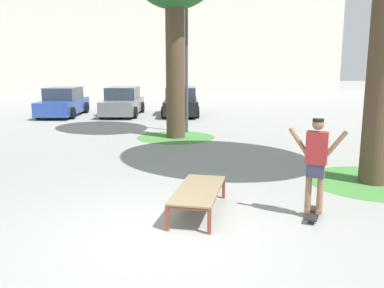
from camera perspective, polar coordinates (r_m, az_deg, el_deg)
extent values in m
plane|color=#999993|center=(6.73, -4.21, -12.55)|extent=(120.00, 120.00, 0.00)
cube|color=silver|center=(40.28, -3.18, 16.60)|extent=(32.22, 4.00, 13.20)
cube|color=brown|center=(8.52, -0.28, -6.04)|extent=(0.07, 0.07, 0.38)
cube|color=brown|center=(8.41, 4.43, -6.30)|extent=(0.07, 0.07, 0.38)
cube|color=brown|center=(6.82, -3.49, -10.48)|extent=(0.07, 0.07, 0.38)
cube|color=brown|center=(6.69, 2.43, -10.93)|extent=(0.07, 0.07, 0.38)
cylinder|color=brown|center=(7.59, -1.70, -6.48)|extent=(0.57, 1.84, 0.05)
cylinder|color=brown|center=(7.47, 3.57, -6.79)|extent=(0.57, 1.84, 0.05)
cylinder|color=brown|center=(8.39, 2.07, -4.77)|extent=(0.74, 0.26, 0.05)
cylinder|color=brown|center=(6.67, -0.57, -9.00)|extent=(0.74, 0.26, 0.05)
cube|color=#847051|center=(7.51, 0.91, -6.35)|extent=(1.26, 2.04, 0.03)
cube|color=black|center=(7.70, 16.50, -9.22)|extent=(0.53, 0.81, 0.02)
cylinder|color=silver|center=(7.99, 16.13, -8.89)|extent=(0.05, 0.06, 0.06)
cylinder|color=silver|center=(7.98, 17.22, -8.98)|extent=(0.05, 0.06, 0.06)
cylinder|color=silver|center=(7.46, 15.69, -10.29)|extent=(0.05, 0.06, 0.06)
cylinder|color=silver|center=(7.45, 16.85, -10.39)|extent=(0.05, 0.06, 0.06)
cylinder|color=#8E6647|center=(7.58, 15.92, -6.19)|extent=(0.11, 0.11, 0.82)
cube|color=#99704C|center=(7.74, 15.81, -8.74)|extent=(0.20, 0.26, 0.07)
cylinder|color=#8E6647|center=(7.56, 17.43, -6.31)|extent=(0.11, 0.11, 0.82)
cube|color=#99704C|center=(7.73, 17.30, -8.86)|extent=(0.20, 0.26, 0.07)
cube|color=#33384C|center=(7.47, 16.83, -3.51)|extent=(0.36, 0.31, 0.24)
cube|color=maroon|center=(7.38, 17.01, -0.50)|extent=(0.42, 0.36, 0.56)
cylinder|color=#8E6647|center=(7.40, 14.73, 0.25)|extent=(0.39, 0.25, 0.52)
cylinder|color=#8E6647|center=(7.35, 19.37, -0.08)|extent=(0.39, 0.25, 0.52)
sphere|color=#8E6647|center=(7.31, 17.19, 2.65)|extent=(0.20, 0.20, 0.20)
cylinder|color=black|center=(7.30, 17.22, 3.19)|extent=(0.19, 0.19, 0.05)
cylinder|color=brown|center=(10.06, 25.01, 8.46)|extent=(0.68, 0.68, 4.83)
cylinder|color=#47893D|center=(10.41, 23.93, -4.88)|extent=(2.99, 2.99, 0.01)
cylinder|color=brown|center=(15.11, -2.34, 10.22)|extent=(0.69, 0.69, 4.95)
cylinder|color=#47893D|center=(15.35, -2.26, 0.95)|extent=(2.91, 2.91, 0.01)
cube|color=#28479E|center=(22.80, -17.52, 5.05)|extent=(2.07, 4.33, 0.70)
cube|color=#2D3847|center=(22.89, -17.50, 6.76)|extent=(1.74, 2.23, 0.64)
cylinder|color=black|center=(21.33, -16.38, 4.16)|extent=(0.27, 0.62, 0.60)
cylinder|color=black|center=(21.89, -20.65, 4.07)|extent=(0.27, 0.62, 0.60)
cylinder|color=black|center=(23.82, -14.58, 4.93)|extent=(0.27, 0.62, 0.60)
cylinder|color=black|center=(24.32, -18.46, 4.84)|extent=(0.27, 0.62, 0.60)
cube|color=slate|center=(22.28, -9.65, 5.27)|extent=(2.11, 4.35, 0.70)
cube|color=#2D3847|center=(22.37, -9.63, 7.02)|extent=(1.76, 2.24, 0.64)
cylinder|color=black|center=(20.88, -7.99, 4.36)|extent=(0.28, 0.62, 0.60)
cylinder|color=black|center=(21.21, -12.54, 4.31)|extent=(0.28, 0.62, 0.60)
cylinder|color=black|center=(23.44, -6.99, 5.11)|extent=(0.28, 0.62, 0.60)
cylinder|color=black|center=(23.74, -11.08, 5.06)|extent=(0.28, 0.62, 0.60)
cube|color=black|center=(22.08, -1.54, 5.38)|extent=(2.02, 4.32, 0.70)
cube|color=#2D3847|center=(22.18, -1.54, 7.14)|extent=(1.72, 2.21, 0.64)
cylinder|color=black|center=(20.81, 0.72, 4.45)|extent=(0.27, 0.62, 0.60)
cylinder|color=black|center=(20.85, -3.97, 4.44)|extent=(0.27, 0.62, 0.60)
cylinder|color=black|center=(23.40, 0.63, 5.18)|extent=(0.27, 0.62, 0.60)
cylinder|color=black|center=(23.44, -3.55, 5.17)|extent=(0.27, 0.62, 0.60)
cylinder|color=#4C4C51|center=(16.28, -0.76, 11.25)|extent=(0.12, 0.12, 5.50)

